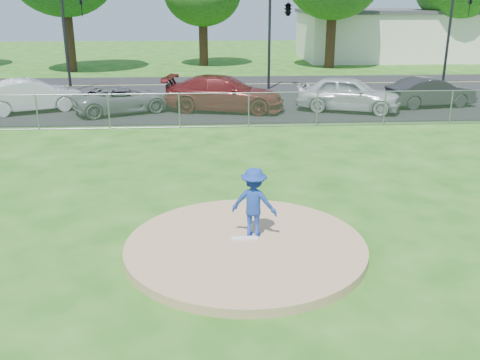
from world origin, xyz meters
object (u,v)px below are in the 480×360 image
at_px(commercial_building, 392,34).
at_px(traffic_cone, 97,108).
at_px(traffic_signal_left, 69,33).
at_px(traffic_signal_right, 453,32).
at_px(pitcher, 254,202).
at_px(parked_car_charcoal, 431,92).
at_px(traffic_signal_center, 286,11).
at_px(parked_car_gray, 123,99).
at_px(parked_car_darkred, 224,93).
at_px(parked_car_white, 32,96).
at_px(parked_car_pearl, 349,94).

bearing_deg(commercial_building, traffic_cone, -133.44).
xyz_separation_m(traffic_signal_left, traffic_signal_right, (23.00, 0.00, 0.00)).
xyz_separation_m(pitcher, parked_car_charcoal, (10.49, 15.59, -0.26)).
distance_m(traffic_signal_center, parked_car_gray, 11.76).
xyz_separation_m(traffic_signal_left, pitcher, (8.98, -21.60, -2.35)).
height_order(commercial_building, parked_car_darkred, commercial_building).
relative_size(traffic_signal_center, parked_car_white, 1.16).
height_order(commercial_building, pitcher, commercial_building).
distance_m(parked_car_white, parked_car_pearl, 15.58).
bearing_deg(parked_car_charcoal, traffic_signal_left, 62.75).
bearing_deg(traffic_signal_center, pitcher, -99.85).
xyz_separation_m(traffic_signal_right, parked_car_white, (-23.62, -6.12, -2.56)).
bearing_deg(parked_car_pearl, traffic_signal_left, 85.06).
distance_m(parked_car_gray, parked_car_pearl, 11.10).
height_order(traffic_cone, parked_car_darkred, parked_car_darkred).
bearing_deg(parked_car_darkred, traffic_signal_center, -19.10).
bearing_deg(traffic_signal_center, traffic_signal_right, 0.00).
bearing_deg(parked_car_pearl, parked_car_charcoal, -58.82).
distance_m(traffic_cone, parked_car_white, 3.57).
relative_size(traffic_signal_left, traffic_signal_center, 1.00).
xyz_separation_m(traffic_signal_right, traffic_cone, (-20.27, -7.26, -2.97)).
relative_size(parked_car_pearl, parked_car_charcoal, 1.12).
bearing_deg(traffic_cone, traffic_signal_center, 35.99).
bearing_deg(traffic_signal_left, pitcher, -67.42).
xyz_separation_m(traffic_signal_left, parked_car_pearl, (14.94, -6.91, -2.50)).
distance_m(commercial_building, traffic_signal_right, 16.14).
height_order(traffic_signal_center, parked_car_pearl, traffic_signal_center).
distance_m(commercial_building, parked_car_pearl, 24.96).
xyz_separation_m(traffic_signal_right, parked_car_gray, (-19.15, -6.63, -2.70)).
distance_m(commercial_building, pitcher, 40.79).
height_order(traffic_signal_left, traffic_signal_right, same).
bearing_deg(traffic_signal_center, traffic_cone, -144.01).
xyz_separation_m(traffic_signal_center, pitcher, (-3.75, -21.60, -3.60)).
xyz_separation_m(parked_car_white, parked_car_charcoal, (20.10, 0.11, -0.06)).
bearing_deg(traffic_signal_right, parked_car_pearl, -139.38).
bearing_deg(traffic_cone, parked_car_charcoal, 4.29).
bearing_deg(pitcher, parked_car_white, -39.63).
bearing_deg(traffic_cone, parked_car_white, 161.20).
relative_size(traffic_signal_left, parked_car_charcoal, 1.25).
bearing_deg(parked_car_gray, parked_car_pearl, -116.06).
xyz_separation_m(parked_car_darkred, parked_car_charcoal, (10.65, 0.46, -0.12)).
distance_m(traffic_signal_center, traffic_cone, 13.06).
bearing_deg(traffic_signal_center, parked_car_gray, -143.26).
relative_size(traffic_cone, parked_car_charcoal, 0.17).
height_order(parked_car_gray, parked_car_pearl, parked_car_pearl).
height_order(traffic_signal_left, traffic_cone, traffic_signal_left).
bearing_deg(pitcher, parked_car_darkred, -70.85).
bearing_deg(traffic_signal_left, parked_car_gray, -59.85).
xyz_separation_m(traffic_signal_center, parked_car_gray, (-8.88, -6.63, -3.94)).
distance_m(traffic_signal_left, pitcher, 23.51).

